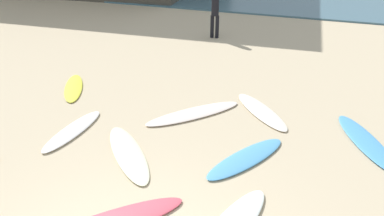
% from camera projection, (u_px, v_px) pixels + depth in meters
% --- Properties ---
extents(surfboard_0, '(1.54, 2.11, 0.07)m').
position_uv_depth(surfboard_0, '(246.00, 158.00, 7.69)').
color(surfboard_0, '#509DD1').
rests_on(surfboard_0, ground_plane).
extents(surfboard_1, '(2.15, 2.24, 0.07)m').
position_uv_depth(surfboard_1, '(194.00, 113.00, 9.37)').
color(surfboard_1, '#F2DDCE').
rests_on(surfboard_1, ground_plane).
extents(surfboard_4, '(1.39, 1.89, 0.06)m').
position_uv_depth(surfboard_4, '(74.00, 88.00, 10.72)').
color(surfboard_4, yellow).
rests_on(surfboard_4, ground_plane).
extents(surfboard_5, '(1.81, 1.98, 0.06)m').
position_uv_depth(surfboard_5, '(261.00, 111.00, 9.48)').
color(surfboard_5, '#EFE3CD').
rests_on(surfboard_5, ground_plane).
extents(surfboard_6, '(0.58, 2.00, 0.08)m').
position_uv_depth(surfboard_6, '(73.00, 130.00, 8.64)').
color(surfboard_6, white).
rests_on(surfboard_6, ground_plane).
extents(surfboard_8, '(1.48, 2.34, 0.07)m').
position_uv_depth(surfboard_8, '(366.00, 141.00, 8.24)').
color(surfboard_8, '#4D9DDD').
rests_on(surfboard_8, ground_plane).
extents(surfboard_9, '(1.95, 2.08, 0.06)m').
position_uv_depth(surfboard_9, '(128.00, 153.00, 7.85)').
color(surfboard_9, '#EAEABD').
rests_on(surfboard_9, ground_plane).
extents(beachgoer_near, '(0.34, 0.30, 1.82)m').
position_uv_depth(beachgoer_near, '(215.00, 11.00, 14.53)').
color(beachgoer_near, black).
rests_on(beachgoer_near, ground_plane).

